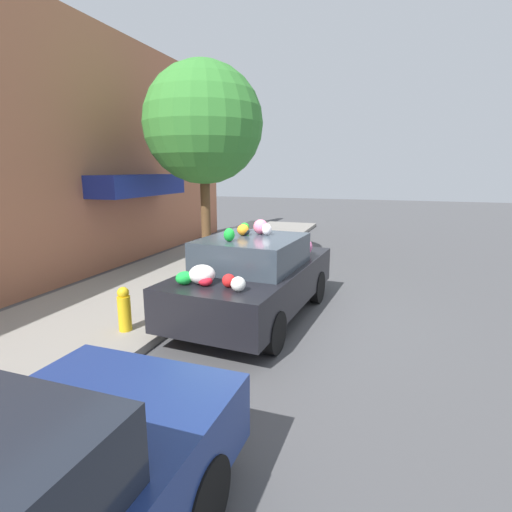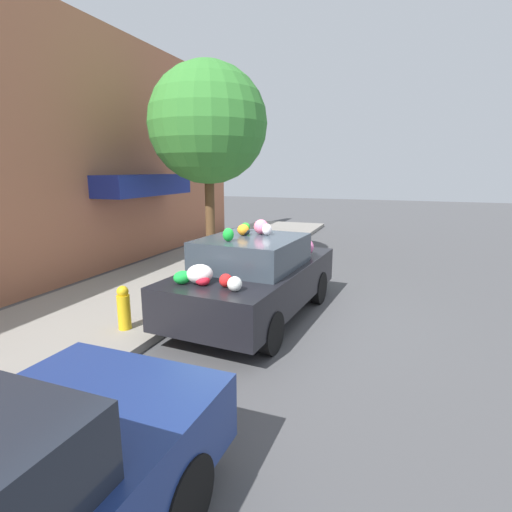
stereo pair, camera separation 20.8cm
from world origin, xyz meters
The scene contains 6 objects.
ground_plane centered at (0.00, 0.00, 0.00)m, with size 60.00×60.00×0.00m, color #4C4C4F.
sidewalk_curb centered at (0.00, 2.70, 0.07)m, with size 24.00×3.20×0.14m.
building_facade centered at (0.14, 4.92, 2.99)m, with size 18.00×1.20×6.06m.
street_tree centered at (2.85, 2.36, 3.67)m, with size 2.92×2.92×5.00m.
fire_hydrant centered at (-1.52, 1.69, 0.48)m, with size 0.20×0.20×0.70m.
art_car centered at (-0.03, 0.06, 0.77)m, with size 4.06×2.03×1.73m.
Camera 1 is at (-6.41, -2.08, 2.59)m, focal length 28.00 mm.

